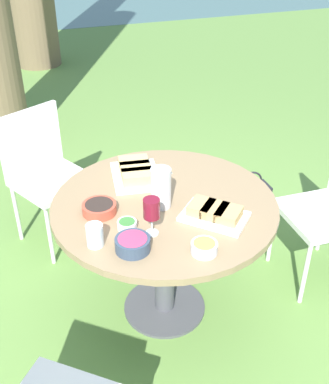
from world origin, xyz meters
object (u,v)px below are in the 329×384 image
at_px(wine_glass, 152,210).
at_px(water_pitcher, 161,188).
at_px(chair_near_right, 44,167).
at_px(handbag, 248,200).
at_px(dining_table, 164,221).

bearing_deg(wine_glass, water_pitcher, 61.04).
bearing_deg(wine_glass, chair_near_right, 107.55).
distance_m(chair_near_right, water_pitcher, 1.11).
bearing_deg(water_pitcher, handbag, 38.00).
distance_m(dining_table, water_pitcher, 0.22).
relative_size(dining_table, water_pitcher, 5.49).
bearing_deg(wine_glass, handbag, 41.75).
bearing_deg(chair_near_right, dining_table, -61.73).
bearing_deg(chair_near_right, water_pitcher, -63.56).
relative_size(dining_table, wine_glass, 6.17).
distance_m(chair_near_right, handbag, 1.46).
height_order(water_pitcher, wine_glass, water_pitcher).
relative_size(water_pitcher, wine_glass, 1.12).
height_order(wine_glass, handbag, wine_glass).
relative_size(water_pitcher, handbag, 0.56).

